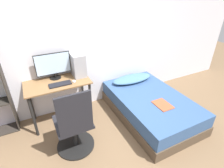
{
  "coord_description": "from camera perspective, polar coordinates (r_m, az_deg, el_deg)",
  "views": [
    {
      "loc": [
        -0.71,
        -1.53,
        2.17
      ],
      "look_at": [
        0.42,
        0.72,
        0.75
      ],
      "focal_mm": 28.0,
      "sensor_mm": 36.0,
      "label": 1
    }
  ],
  "objects": [
    {
      "name": "keyboard",
      "position": [
        2.93,
        -16.55,
        -0.07
      ],
      "size": [
        0.35,
        0.14,
        0.02
      ],
      "color": "black",
      "rests_on": "desk"
    },
    {
      "name": "pc_tower",
      "position": [
        3.1,
        -11.09,
        6.19
      ],
      "size": [
        0.21,
        0.32,
        0.4
      ],
      "color": "#99999E",
      "rests_on": "desk"
    },
    {
      "name": "pillow",
      "position": [
        3.65,
        6.58,
        1.74
      ],
      "size": [
        0.88,
        0.36,
        0.11
      ],
      "color": "teal",
      "rests_on": "bed"
    },
    {
      "name": "office_chair",
      "position": [
        2.59,
        -12.12,
        -14.01
      ],
      "size": [
        0.57,
        0.57,
        1.07
      ],
      "color": "black",
      "rests_on": "ground_plane"
    },
    {
      "name": "ground_plane",
      "position": [
        2.75,
        -1.17,
        -22.68
      ],
      "size": [
        14.0,
        14.0,
        0.0
      ],
      "primitive_type": "plane",
      "color": "brown"
    },
    {
      "name": "mouse",
      "position": [
        2.96,
        -12.31,
        0.9
      ],
      "size": [
        0.06,
        0.09,
        0.02
      ],
      "color": "silver",
      "rests_on": "desk"
    },
    {
      "name": "desk",
      "position": [
        3.09,
        -17.06,
        -1.56
      ],
      "size": [
        1.05,
        0.55,
        0.77
      ],
      "color": "brown",
      "rests_on": "ground_plane"
    },
    {
      "name": "magazine",
      "position": [
        3.06,
        16.2,
        -6.5
      ],
      "size": [
        0.24,
        0.32,
        0.01
      ],
      "color": "#B24C2D",
      "rests_on": "bed"
    },
    {
      "name": "wall_back",
      "position": [
        3.19,
        -12.9,
        11.99
      ],
      "size": [
        8.0,
        0.05,
        2.5
      ],
      "color": "silver",
      "rests_on": "ground_plane"
    },
    {
      "name": "monitor",
      "position": [
        3.08,
        -18.64,
        5.89
      ],
      "size": [
        0.57,
        0.19,
        0.45
      ],
      "color": "black",
      "rests_on": "desk"
    },
    {
      "name": "bed",
      "position": [
        3.36,
        12.26,
        -6.99
      ],
      "size": [
        1.15,
        1.81,
        0.43
      ],
      "color": "#4C3D2D",
      "rests_on": "ground_plane"
    }
  ]
}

